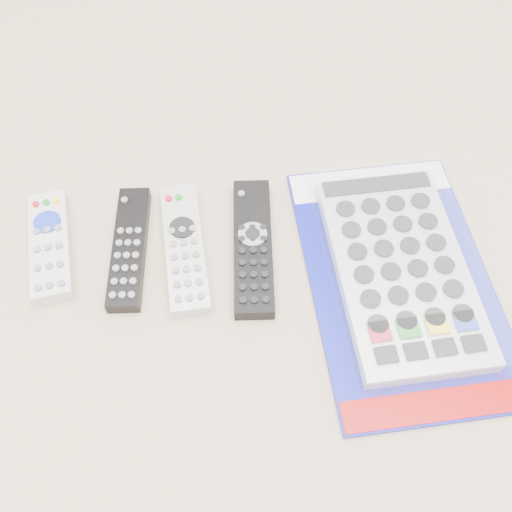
{
  "coord_description": "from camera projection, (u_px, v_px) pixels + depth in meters",
  "views": [
    {
      "loc": [
        -0.01,
        -0.38,
        0.61
      ],
      "look_at": [
        0.02,
        0.01,
        0.01
      ],
      "focal_mm": 40.0,
      "sensor_mm": 36.0,
      "label": 1
    }
  ],
  "objects": [
    {
      "name": "remote_small_grey",
      "position": [
        50.0,
        245.0,
        0.72
      ],
      "size": [
        0.07,
        0.17,
        0.02
      ],
      "rotation": [
        0.0,
        0.0,
        0.15
      ],
      "color": "#BBBBBE",
      "rests_on": "ground"
    },
    {
      "name": "remote_slim_black",
      "position": [
        129.0,
        248.0,
        0.72
      ],
      "size": [
        0.05,
        0.18,
        0.02
      ],
      "rotation": [
        0.0,
        0.0,
        -0.05
      ],
      "color": "black",
      "rests_on": "ground"
    },
    {
      "name": "remote_silver_dvd",
      "position": [
        185.0,
        247.0,
        0.72
      ],
      "size": [
        0.06,
        0.19,
        0.02
      ],
      "rotation": [
        0.0,
        0.0,
        0.08
      ],
      "color": "#B9B9BD",
      "rests_on": "ground"
    },
    {
      "name": "remote_large_black",
      "position": [
        253.0,
        246.0,
        0.72
      ],
      "size": [
        0.06,
        0.2,
        0.02
      ],
      "rotation": [
        0.0,
        0.0,
        -0.05
      ],
      "color": "black",
      "rests_on": "ground"
    },
    {
      "name": "jumbo_remote_packaged",
      "position": [
        401.0,
        268.0,
        0.69
      ],
      "size": [
        0.24,
        0.38,
        0.05
      ],
      "rotation": [
        0.0,
        0.0,
        0.06
      ],
      "color": "#0E169F",
      "rests_on": "ground"
    }
  ]
}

